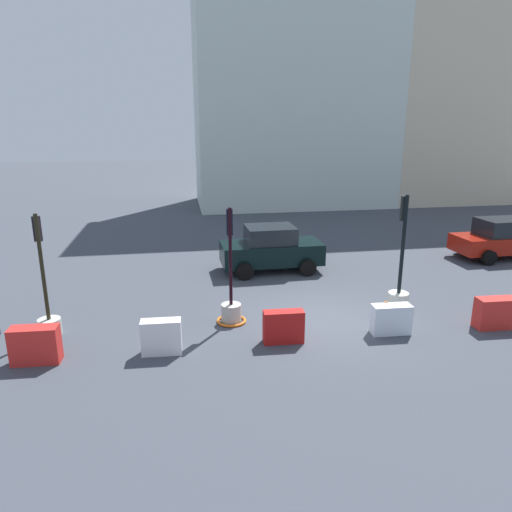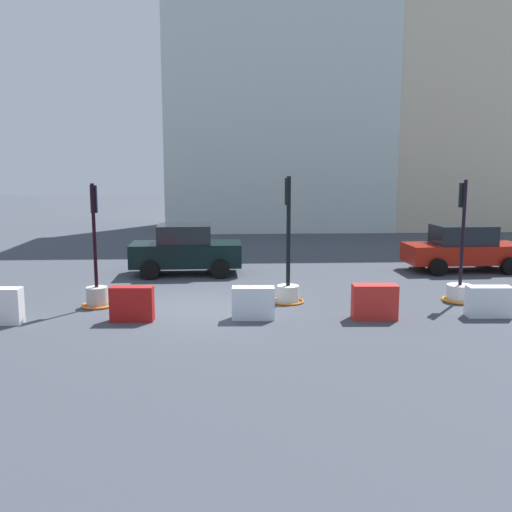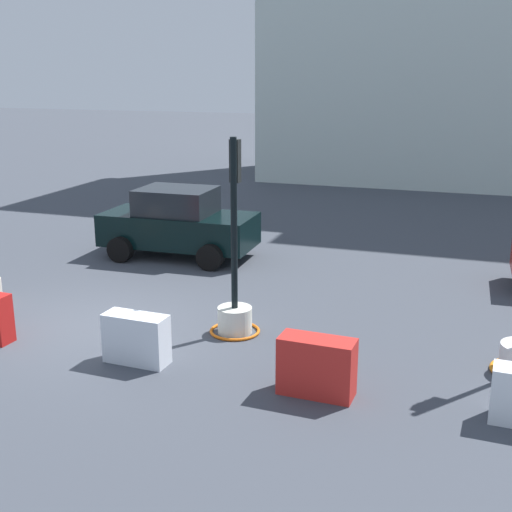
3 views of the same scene
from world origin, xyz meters
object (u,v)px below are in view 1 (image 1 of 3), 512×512
construction_barrier_4 (495,313)px  car_red_compact (503,239)px  construction_barrier_1 (161,337)px  traffic_light_2 (399,287)px  traffic_light_0 (48,311)px  construction_barrier_0 (35,345)px  construction_barrier_3 (391,319)px  car_black_sedan (271,249)px  traffic_light_1 (231,304)px  construction_barrier_2 (283,327)px

construction_barrier_4 → car_red_compact: bearing=52.4°
construction_barrier_1 → car_red_compact: (14.03, 6.35, 0.38)m
traffic_light_2 → traffic_light_0: bearing=-178.5°
traffic_light_0 → construction_barrier_0: traffic_light_0 is taller
construction_barrier_3 → car_black_sedan: car_black_sedan is taller
construction_barrier_0 → car_red_compact: (16.97, 6.31, 0.37)m
traffic_light_2 → construction_barrier_0: 10.27m
construction_barrier_1 → construction_barrier_4: (9.13, -0.01, -0.00)m
traffic_light_0 → traffic_light_1: 4.93m
construction_barrier_4 → car_black_sedan: 8.06m
traffic_light_2 → construction_barrier_4: 2.73m
traffic_light_2 → construction_barrier_1: bearing=-165.4°
traffic_light_2 → construction_barrier_4: size_ratio=3.12×
traffic_light_1 → construction_barrier_4: 7.39m
traffic_light_2 → construction_barrier_1: (-7.16, -1.86, -0.21)m
traffic_light_1 → construction_barrier_1: size_ratio=3.35×
traffic_light_0 → construction_barrier_0: size_ratio=2.95×
car_red_compact → traffic_light_1: bearing=-158.6°
construction_barrier_0 → car_black_sedan: size_ratio=0.29×
traffic_light_0 → construction_barrier_3: (9.12, -1.46, -0.29)m
construction_barrier_0 → car_black_sedan: (6.95, 6.17, 0.41)m
construction_barrier_4 → car_red_compact: 8.03m
traffic_light_1 → traffic_light_2: 5.24m
construction_barrier_1 → construction_barrier_2: 3.12m
traffic_light_0 → car_red_compact: size_ratio=0.79×
traffic_light_0 → traffic_light_2: size_ratio=0.95×
construction_barrier_0 → traffic_light_0: bearing=92.4°
construction_barrier_0 → construction_barrier_4: construction_barrier_0 is taller
construction_barrier_1 → car_black_sedan: size_ratio=0.26×
construction_barrier_2 → construction_barrier_4: 6.02m
construction_barrier_3 → construction_barrier_1: bearing=-178.7°
construction_barrier_4 → car_red_compact: size_ratio=0.27×
construction_barrier_2 → construction_barrier_4: bearing=-1.0°
car_black_sedan → car_red_compact: (10.02, 0.14, -0.04)m
traffic_light_1 → construction_barrier_2: size_ratio=3.12×
traffic_light_2 → traffic_light_1: bearing=-177.3°
traffic_light_1 → construction_barrier_4: size_ratio=2.96×
construction_barrier_1 → car_black_sedan: 7.40m
traffic_light_0 → traffic_light_1: traffic_light_1 is taller
traffic_light_0 → construction_barrier_3: 9.24m
traffic_light_1 → construction_barrier_2: 1.93m
traffic_light_1 → construction_barrier_3: traffic_light_1 is taller
construction_barrier_2 → car_red_compact: 12.58m
traffic_light_1 → construction_barrier_0: (-4.87, -1.58, -0.11)m
construction_barrier_2 → car_black_sedan: (0.90, 6.10, 0.43)m
car_red_compact → construction_barrier_3: bearing=-141.9°
traffic_light_2 → car_red_compact: size_ratio=0.83×
traffic_light_2 → car_black_sedan: bearing=126.0°
construction_barrier_1 → construction_barrier_4: size_ratio=0.88×
traffic_light_1 → car_black_sedan: bearing=65.6°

